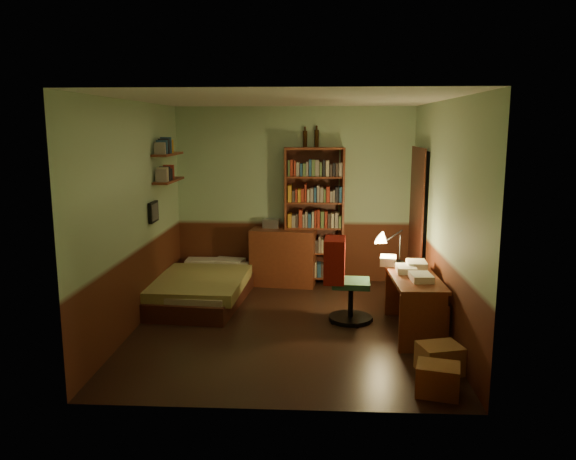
{
  "coord_description": "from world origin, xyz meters",
  "views": [
    {
      "loc": [
        0.35,
        -6.29,
        2.31
      ],
      "look_at": [
        0.0,
        0.25,
        1.1
      ],
      "focal_mm": 35.0,
      "sensor_mm": 36.0,
      "label": 1
    }
  ],
  "objects_px": {
    "dresser": "(283,257)",
    "mini_stereo": "(271,223)",
    "cardboard_box_b": "(440,358)",
    "bookshelf": "(313,217)",
    "office_chair": "(351,281)",
    "desk": "(413,304)",
    "bed": "(203,277)",
    "cardboard_box_a": "(438,380)",
    "desk_lamp": "(400,236)"
  },
  "relations": [
    {
      "from": "office_chair",
      "to": "cardboard_box_a",
      "type": "relative_size",
      "value": 2.74
    },
    {
      "from": "bed",
      "to": "office_chair",
      "type": "bearing_deg",
      "value": -16.01
    },
    {
      "from": "bookshelf",
      "to": "cardboard_box_b",
      "type": "xyz_separation_m",
      "value": [
        1.24,
        -3.04,
        -0.87
      ]
    },
    {
      "from": "office_chair",
      "to": "cardboard_box_a",
      "type": "xyz_separation_m",
      "value": [
        0.65,
        -1.86,
        -0.36
      ]
    },
    {
      "from": "mini_stereo",
      "to": "cardboard_box_b",
      "type": "bearing_deg",
      "value": -53.92
    },
    {
      "from": "bookshelf",
      "to": "office_chair",
      "type": "relative_size",
      "value": 2.02
    },
    {
      "from": "desk",
      "to": "desk_lamp",
      "type": "xyz_separation_m",
      "value": [
        -0.08,
        0.62,
        0.66
      ]
    },
    {
      "from": "office_chair",
      "to": "cardboard_box_b",
      "type": "distance_m",
      "value": 1.64
    },
    {
      "from": "mini_stereo",
      "to": "office_chair",
      "type": "distance_m",
      "value": 2.05
    },
    {
      "from": "desk",
      "to": "cardboard_box_a",
      "type": "distance_m",
      "value": 1.52
    },
    {
      "from": "desk_lamp",
      "to": "bed",
      "type": "bearing_deg",
      "value": 172.2
    },
    {
      "from": "desk",
      "to": "cardboard_box_b",
      "type": "distance_m",
      "value": 1.07
    },
    {
      "from": "bookshelf",
      "to": "office_chair",
      "type": "distance_m",
      "value": 1.78
    },
    {
      "from": "office_chair",
      "to": "cardboard_box_b",
      "type": "bearing_deg",
      "value": -57.48
    },
    {
      "from": "bed",
      "to": "dresser",
      "type": "xyz_separation_m",
      "value": [
        1.04,
        0.8,
        0.11
      ]
    },
    {
      "from": "bookshelf",
      "to": "mini_stereo",
      "type": "bearing_deg",
      "value": 170.78
    },
    {
      "from": "desk_lamp",
      "to": "cardboard_box_b",
      "type": "distance_m",
      "value": 1.88
    },
    {
      "from": "bed",
      "to": "desk_lamp",
      "type": "height_order",
      "value": "desk_lamp"
    },
    {
      "from": "mini_stereo",
      "to": "bookshelf",
      "type": "height_order",
      "value": "bookshelf"
    },
    {
      "from": "desk",
      "to": "cardboard_box_a",
      "type": "bearing_deg",
      "value": -92.93
    },
    {
      "from": "mini_stereo",
      "to": "desk",
      "type": "height_order",
      "value": "mini_stereo"
    },
    {
      "from": "bookshelf",
      "to": "desk",
      "type": "bearing_deg",
      "value": -65.54
    },
    {
      "from": "dresser",
      "to": "bed",
      "type": "bearing_deg",
      "value": -136.21
    },
    {
      "from": "dresser",
      "to": "cardboard_box_a",
      "type": "bearing_deg",
      "value": -59.05
    },
    {
      "from": "desk_lamp",
      "to": "cardboard_box_b",
      "type": "xyz_separation_m",
      "value": [
        0.17,
        -1.67,
        -0.86
      ]
    },
    {
      "from": "dresser",
      "to": "cardboard_box_a",
      "type": "height_order",
      "value": "dresser"
    },
    {
      "from": "desk_lamp",
      "to": "dresser",
      "type": "bearing_deg",
      "value": 142.65
    },
    {
      "from": "dresser",
      "to": "mini_stereo",
      "type": "distance_m",
      "value": 0.53
    },
    {
      "from": "mini_stereo",
      "to": "bookshelf",
      "type": "distance_m",
      "value": 0.64
    },
    {
      "from": "desk_lamp",
      "to": "office_chair",
      "type": "distance_m",
      "value": 0.82
    },
    {
      "from": "mini_stereo",
      "to": "cardboard_box_a",
      "type": "bearing_deg",
      "value": -58.81
    },
    {
      "from": "mini_stereo",
      "to": "cardboard_box_b",
      "type": "relative_size",
      "value": 0.62
    },
    {
      "from": "bed",
      "to": "bookshelf",
      "type": "relative_size",
      "value": 1.01
    },
    {
      "from": "dresser",
      "to": "office_chair",
      "type": "relative_size",
      "value": 0.94
    },
    {
      "from": "mini_stereo",
      "to": "bookshelf",
      "type": "relative_size",
      "value": 0.12
    },
    {
      "from": "desk_lamp",
      "to": "office_chair",
      "type": "bearing_deg",
      "value": -152.81
    },
    {
      "from": "bed",
      "to": "desk_lamp",
      "type": "relative_size",
      "value": 3.06
    },
    {
      "from": "dresser",
      "to": "office_chair",
      "type": "distance_m",
      "value": 1.8
    },
    {
      "from": "bed",
      "to": "bookshelf",
      "type": "xyz_separation_m",
      "value": [
        1.48,
        0.88,
        0.71
      ]
    },
    {
      "from": "mini_stereo",
      "to": "desk_lamp",
      "type": "height_order",
      "value": "desk_lamp"
    },
    {
      "from": "bookshelf",
      "to": "desk",
      "type": "relative_size",
      "value": 1.63
    },
    {
      "from": "office_chair",
      "to": "mini_stereo",
      "type": "bearing_deg",
      "value": 126.69
    },
    {
      "from": "mini_stereo",
      "to": "desk",
      "type": "bearing_deg",
      "value": -43.89
    },
    {
      "from": "office_chair",
      "to": "cardboard_box_b",
      "type": "xyz_separation_m",
      "value": [
        0.77,
        -1.4,
        -0.36
      ]
    },
    {
      "from": "desk_lamp",
      "to": "cardboard_box_a",
      "type": "bearing_deg",
      "value": -85.45
    },
    {
      "from": "dresser",
      "to": "office_chair",
      "type": "bearing_deg",
      "value": -53.41
    },
    {
      "from": "mini_stereo",
      "to": "desk_lamp",
      "type": "bearing_deg",
      "value": -34.89
    },
    {
      "from": "dresser",
      "to": "bookshelf",
      "type": "relative_size",
      "value": 0.46
    },
    {
      "from": "dresser",
      "to": "bookshelf",
      "type": "distance_m",
      "value": 0.74
    },
    {
      "from": "desk",
      "to": "office_chair",
      "type": "distance_m",
      "value": 0.79
    }
  ]
}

